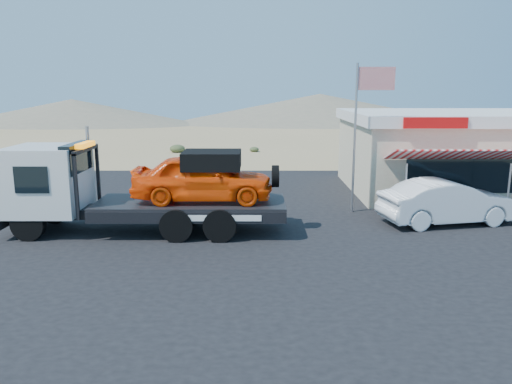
{
  "coord_description": "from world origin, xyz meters",
  "views": [
    {
      "loc": [
        0.73,
        -15.58,
        5.07
      ],
      "look_at": [
        0.72,
        1.44,
        1.5
      ],
      "focal_mm": 35.0,
      "sensor_mm": 36.0,
      "label": 1
    }
  ],
  "objects_px": {
    "tow_truck": "(140,185)",
    "flagpole": "(361,121)",
    "jerky_store": "(453,151)",
    "white_sedan": "(447,202)"
  },
  "relations": [
    {
      "from": "white_sedan",
      "to": "jerky_store",
      "type": "distance_m",
      "value": 6.88
    },
    {
      "from": "flagpole",
      "to": "tow_truck",
      "type": "bearing_deg",
      "value": -161.14
    },
    {
      "from": "tow_truck",
      "to": "flagpole",
      "type": "relative_size",
      "value": 1.59
    },
    {
      "from": "tow_truck",
      "to": "white_sedan",
      "type": "height_order",
      "value": "tow_truck"
    },
    {
      "from": "tow_truck",
      "to": "jerky_store",
      "type": "bearing_deg",
      "value": 27.8
    },
    {
      "from": "flagpole",
      "to": "jerky_store",
      "type": "bearing_deg",
      "value": 38.79
    },
    {
      "from": "tow_truck",
      "to": "flagpole",
      "type": "height_order",
      "value": "flagpole"
    },
    {
      "from": "tow_truck",
      "to": "flagpole",
      "type": "xyz_separation_m",
      "value": [
        8.3,
        2.83,
        2.05
      ]
    },
    {
      "from": "tow_truck",
      "to": "jerky_store",
      "type": "relative_size",
      "value": 0.92
    },
    {
      "from": "tow_truck",
      "to": "jerky_store",
      "type": "xyz_separation_m",
      "value": [
        13.86,
        7.31,
        0.27
      ]
    }
  ]
}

